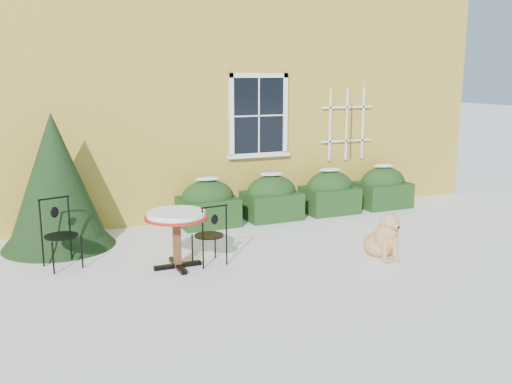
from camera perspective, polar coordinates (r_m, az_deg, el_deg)
name	(u,v)px	position (r m, az deg, el deg)	size (l,w,h in m)	color
ground	(283,264)	(8.53, 2.69, -7.17)	(80.00, 80.00, 0.00)	white
house	(160,56)	(14.70, -9.58, 13.26)	(12.40, 8.40, 6.40)	gold
hedge_row	(301,196)	(11.35, 4.54, -0.36)	(4.95, 0.80, 0.91)	black
evergreen_shrub	(56,194)	(9.71, -19.36, -0.15)	(1.80, 1.80, 2.18)	black
bistro_table	(176,221)	(8.24, -7.96, -2.90)	(0.90, 0.90, 0.84)	black
patio_chair_near	(210,234)	(8.41, -4.60, -4.23)	(0.46, 0.45, 0.91)	black
patio_chair_far	(60,233)	(8.73, -19.01, -3.91)	(0.55, 0.55, 1.01)	black
dog	(384,239)	(8.92, 12.65, -4.56)	(0.52, 0.84, 0.76)	tan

